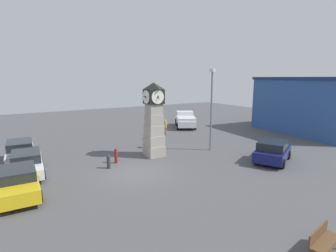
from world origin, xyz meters
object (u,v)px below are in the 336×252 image
(pedestrian_crossing_lot, at_px, (165,126))
(bollard_near_tower, at_px, (109,162))
(car_navy_sedan, at_px, (20,152))
(bollard_mid_row, at_px, (116,156))
(bench, at_px, (323,239))
(car_far_lot, at_px, (273,151))
(pedestrian_near_bench, at_px, (156,130))
(clock_tower, at_px, (154,121))
(car_by_building, at_px, (19,183))
(car_near_tower, at_px, (27,163))
(pickup_truck, at_px, (185,120))
(street_lamp_near_road, at_px, (211,105))

(pedestrian_crossing_lot, bearing_deg, bollard_near_tower, -51.22)
(pedestrian_crossing_lot, bearing_deg, car_navy_sedan, -80.03)
(bollard_mid_row, bearing_deg, bench, 11.54)
(car_far_lot, relative_size, pedestrian_near_bench, 2.65)
(car_far_lot, relative_size, pedestrian_crossing_lot, 2.61)
(bollard_near_tower, bearing_deg, clock_tower, 103.42)
(bollard_near_tower, distance_m, car_navy_sedan, 6.71)
(pedestrian_near_bench, bearing_deg, car_by_building, -58.56)
(clock_tower, height_order, car_near_tower, clock_tower)
(car_by_building, relative_size, bench, 2.42)
(pedestrian_crossing_lot, bearing_deg, pedestrian_near_bench, -56.17)
(car_navy_sedan, height_order, bench, car_navy_sedan)
(pedestrian_near_bench, relative_size, pedestrian_crossing_lot, 0.99)
(car_near_tower, xyz_separation_m, car_far_lot, (6.47, 15.43, 0.07))
(pickup_truck, bearing_deg, pedestrian_crossing_lot, -58.78)
(bollard_near_tower, xyz_separation_m, car_navy_sedan, (-4.46, -5.01, 0.31))
(clock_tower, bearing_deg, street_lamp_near_road, 77.94)
(car_far_lot, bearing_deg, pedestrian_crossing_lot, -169.56)
(pickup_truck, distance_m, pedestrian_crossing_lot, 5.29)
(clock_tower, height_order, pickup_truck, clock_tower)
(car_near_tower, xyz_separation_m, pedestrian_near_bench, (-4.03, 11.58, 0.22))
(bench, bearing_deg, pedestrian_near_bench, 169.56)
(bollard_near_tower, relative_size, car_near_tower, 0.20)
(street_lamp_near_road, bearing_deg, bollard_mid_row, -96.21)
(bollard_near_tower, height_order, street_lamp_near_road, street_lamp_near_road)
(bollard_mid_row, bearing_deg, car_far_lot, 60.32)
(street_lamp_near_road, bearing_deg, car_far_lot, 21.20)
(clock_tower, distance_m, car_far_lot, 9.02)
(car_navy_sedan, bearing_deg, car_far_lot, 59.38)
(street_lamp_near_road, bearing_deg, pedestrian_near_bench, -160.76)
(clock_tower, height_order, pedestrian_crossing_lot, clock_tower)
(pickup_truck, relative_size, bench, 3.22)
(car_near_tower, relative_size, street_lamp_near_road, 0.69)
(car_navy_sedan, xyz_separation_m, bench, (16.76, 8.49, -0.26))
(clock_tower, relative_size, bollard_near_tower, 6.07)
(pedestrian_near_bench, bearing_deg, car_near_tower, -70.81)
(bench, bearing_deg, car_navy_sedan, -153.12)
(car_near_tower, height_order, pedestrian_crossing_lot, pedestrian_crossing_lot)
(car_navy_sedan, height_order, car_far_lot, car_far_lot)
(bollard_near_tower, xyz_separation_m, car_far_lot, (4.81, 10.66, 0.32))
(car_by_building, xyz_separation_m, pedestrian_near_bench, (-7.42, 12.14, 0.20))
(bollard_mid_row, height_order, car_navy_sedan, car_navy_sedan)
(car_by_building, bearing_deg, clock_tower, 106.03)
(car_by_building, height_order, pickup_truck, pickup_truck)
(pickup_truck, distance_m, bench, 23.87)
(car_near_tower, height_order, car_by_building, car_by_building)
(bollard_mid_row, distance_m, pickup_truck, 15.05)
(pickup_truck, xyz_separation_m, pedestrian_near_bench, (3.89, -6.23, 0.02))
(car_navy_sedan, relative_size, bench, 2.60)
(pedestrian_near_bench, distance_m, street_lamp_near_road, 6.77)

